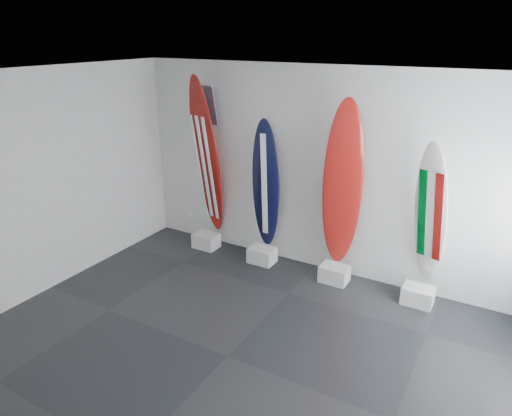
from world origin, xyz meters
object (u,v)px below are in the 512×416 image
Objects in this scene: surfboard_usa at (206,157)px; surfboard_navy at (266,185)px; surfboard_italy at (430,216)px; surfboard_swiss at (343,185)px.

surfboard_usa reaches higher than surfboard_navy.
surfboard_navy is at bearing -161.28° from surfboard_italy.
surfboard_usa is 1.29× the size of surfboard_navy.
surfboard_navy is 0.84× the size of surfboard_swiss.
surfboard_usa is 2.28m from surfboard_swiss.
surfboard_swiss is 1.20× the size of surfboard_italy.
surfboard_swiss is (1.20, 0.00, 0.19)m from surfboard_navy.
surfboard_usa reaches higher than surfboard_swiss.
surfboard_navy is at bearing 15.55° from surfboard_usa.
surfboard_swiss is at bearing -161.28° from surfboard_italy.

